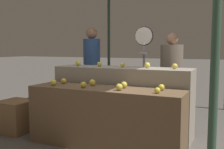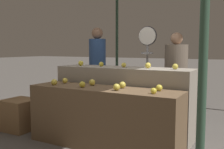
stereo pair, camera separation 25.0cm
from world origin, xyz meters
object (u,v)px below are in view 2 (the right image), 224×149
at_px(person_customer_left, 97,63).
at_px(wooden_crate_side, 20,114).
at_px(produce_scale, 147,52).
at_px(person_vendor_at_scale, 176,72).

bearing_deg(person_customer_left, wooden_crate_side, 76.25).
bearing_deg(person_customer_left, produce_scale, 166.19).
bearing_deg(person_vendor_at_scale, produce_scale, 35.45).
distance_m(person_customer_left, wooden_crate_side, 1.86).
distance_m(produce_scale, person_customer_left, 1.29).
relative_size(produce_scale, person_customer_left, 0.97).
xyz_separation_m(produce_scale, person_vendor_at_scale, (0.41, 0.33, -0.35)).
bearing_deg(produce_scale, person_customer_left, 164.16).
bearing_deg(produce_scale, wooden_crate_side, -142.61).
bearing_deg(wooden_crate_side, produce_scale, 37.39).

